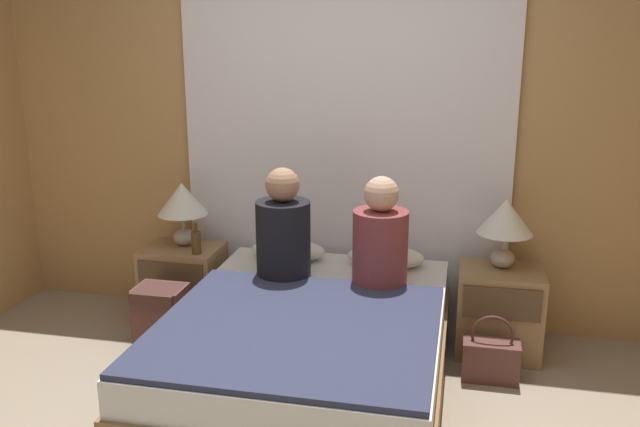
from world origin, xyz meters
The scene contains 15 objects.
wall_back centered at (0.00, 1.75, 1.25)m, with size 4.76×0.06×2.50m.
curtain_panel centered at (0.00, 1.69, 1.09)m, with size 2.33×0.02×2.18m.
bed centered at (0.00, 0.68, 0.24)m, with size 1.43×1.90×0.48m.
nightstand_left centered at (-1.02, 1.38, 0.27)m, with size 0.50×0.40×0.53m.
nightstand_right centered at (1.02, 1.38, 0.27)m, with size 0.50×0.40×0.53m.
lamp_left centered at (-1.02, 1.43, 0.83)m, with size 0.33×0.33×0.42m.
lamp_right centered at (1.02, 1.43, 0.83)m, with size 0.33×0.33×0.42m.
pillow_left centered at (-0.32, 1.45, 0.54)m, with size 0.48×0.29×0.12m.
pillow_right centered at (0.32, 1.45, 0.54)m, with size 0.48×0.29×0.12m.
blanket_on_bed centered at (0.00, 0.42, 0.50)m, with size 1.37×1.32×0.03m.
person_left_in_bed centered at (-0.25, 1.11, 0.77)m, with size 0.32×0.32×0.67m.
person_right_in_bed centered at (0.32, 1.11, 0.75)m, with size 0.32×0.32×0.64m.
beer_bottle_on_left_stand centered at (-0.87, 1.28, 0.61)m, with size 0.06×0.06×0.20m.
backpack_on_floor centered at (-0.98, 0.96, 0.24)m, with size 0.30×0.25×0.42m.
handbag_on_floor centered at (0.97, 1.03, 0.13)m, with size 0.31×0.16×0.39m.
Camera 1 is at (0.77, -2.55, 1.92)m, focal length 38.00 mm.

